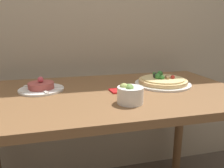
# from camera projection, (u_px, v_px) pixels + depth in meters

# --- Properties ---
(dining_table) EXTENTS (1.39, 0.75, 0.79)m
(dining_table) POSITION_uv_depth(u_px,v_px,m) (105.00, 112.00, 1.11)
(dining_table) COLOR brown
(dining_table) RESTS_ON ground_plane
(pizza_plate) EXTENTS (0.31, 0.31, 0.07)m
(pizza_plate) POSITION_uv_depth(u_px,v_px,m) (162.00, 81.00, 1.21)
(pizza_plate) COLOR white
(pizza_plate) RESTS_ON dining_table
(tartare_plate) EXTENTS (0.22, 0.22, 0.07)m
(tartare_plate) POSITION_uv_depth(u_px,v_px,m) (41.00, 87.00, 1.10)
(tartare_plate) COLOR white
(tartare_plate) RESTS_ON dining_table
(small_bowl) EXTENTS (0.11, 0.11, 0.08)m
(small_bowl) POSITION_uv_depth(u_px,v_px,m) (130.00, 94.00, 0.91)
(small_bowl) COLOR white
(small_bowl) RESTS_ON dining_table
(napkin) EXTENTS (0.13, 0.09, 0.01)m
(napkin) POSITION_uv_depth(u_px,v_px,m) (123.00, 90.00, 1.09)
(napkin) COLOR red
(napkin) RESTS_ON dining_table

